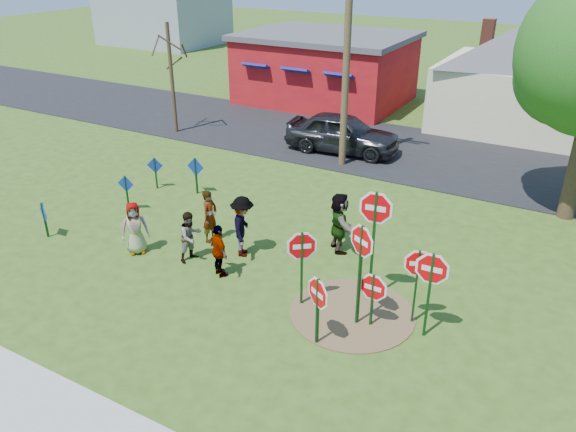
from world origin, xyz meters
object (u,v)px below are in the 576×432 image
Objects in this scene: stop_sign_b at (375,219)px; person_a at (135,228)px; stop_sign_a at (318,298)px; utility_pole at (347,48)px; person_b at (210,216)px; stop_sign_c at (361,253)px; stop_sign_d at (418,269)px; suv at (343,133)px.

stop_sign_b reaches higher than person_a.
utility_pole is (-4.39, 11.14, 3.57)m from stop_sign_a.
utility_pole is (0.83, 8.22, 4.00)m from person_b.
stop_sign_c reaches higher than person_b.
stop_sign_b is at bearing 110.01° from stop_sign_a.
stop_sign_b reaches higher than stop_sign_c.
stop_sign_c is 1.47m from stop_sign_d.
stop_sign_b is at bearing -61.48° from utility_pole.
stop_sign_b is at bearing -156.76° from suv.
utility_pole reaches higher than stop_sign_c.
person_a is at bearing -177.26° from stop_sign_b.
person_a is 0.18× the size of utility_pole.
person_b is at bearing 174.31° from suv.
suv is (0.16, 9.67, 0.05)m from person_b.
stop_sign_b is 7.37m from person_a.
stop_sign_c is 1.68× the size of person_b.
stop_sign_d is at bearing 59.48° from stop_sign_c.
person_a is (-8.44, -0.71, -0.71)m from stop_sign_d.
stop_sign_c is 6.11m from person_b.
stop_sign_d is 0.43× the size of suv.
suv reaches higher than person_b.
stop_sign_a is at bearing -85.99° from stop_sign_c.
stop_sign_a is 2.62m from stop_sign_b.
stop_sign_d is at bearing 77.35° from stop_sign_a.
stop_sign_a is 6.00m from person_b.
utility_pole is at bearing -160.21° from suv.
suv is at bearing 114.53° from utility_pole.
person_b is 0.34× the size of suv.
person_a is 2.29m from person_b.
suv is at bearing 141.13° from stop_sign_a.
stop_sign_d is 8.50m from person_a.
person_a is 0.33× the size of suv.
utility_pole is (0.66, -1.45, 3.95)m from suv.
stop_sign_a is 0.89× the size of stop_sign_d.
stop_sign_b is 0.64× the size of suv.
person_a is 11.52m from suv.
stop_sign_a is 0.21× the size of utility_pole.
suv is (1.67, 11.40, 0.08)m from person_a.
utility_pole is (-6.10, 9.24, 3.31)m from stop_sign_d.
utility_pole is (-4.78, 8.79, 2.49)m from stop_sign_b.
suv is at bearing 111.50° from stop_sign_b.
person_b is 0.19× the size of utility_pole.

